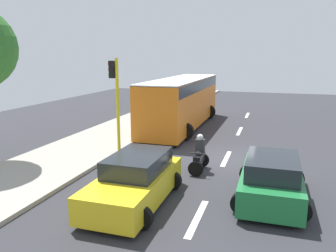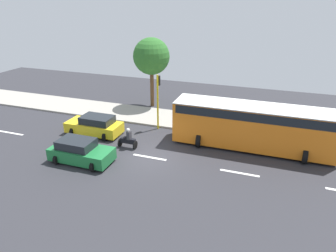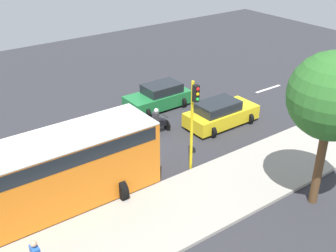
% 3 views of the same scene
% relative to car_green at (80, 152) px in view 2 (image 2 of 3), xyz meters
% --- Properties ---
extents(ground_plane, '(40.00, 60.00, 0.10)m').
position_rel_car_green_xyz_m(ground_plane, '(1.98, -4.04, -0.76)').
color(ground_plane, '#2D2D33').
extents(sidewalk, '(4.00, 60.00, 0.15)m').
position_rel_car_green_xyz_m(sidewalk, '(8.98, -4.04, -0.64)').
color(sidewalk, '#9E998E').
rests_on(sidewalk, ground).
extents(lane_stripe_north, '(0.20, 2.40, 0.01)m').
position_rel_car_green_xyz_m(lane_stripe_north, '(1.98, -10.04, -0.70)').
color(lane_stripe_north, white).
rests_on(lane_stripe_north, ground).
extents(lane_stripe_mid, '(0.20, 2.40, 0.01)m').
position_rel_car_green_xyz_m(lane_stripe_mid, '(1.98, -4.04, -0.70)').
color(lane_stripe_mid, white).
rests_on(lane_stripe_mid, ground).
extents(lane_stripe_south, '(0.20, 2.40, 0.01)m').
position_rel_car_green_xyz_m(lane_stripe_south, '(1.98, 1.96, -0.70)').
color(lane_stripe_south, white).
rests_on(lane_stripe_south, ground).
extents(lane_stripe_far_south, '(0.20, 2.40, 0.01)m').
position_rel_car_green_xyz_m(lane_stripe_far_south, '(1.98, 7.96, -0.70)').
color(lane_stripe_far_south, white).
rests_on(lane_stripe_far_south, ground).
extents(car_green, '(2.27, 4.10, 1.52)m').
position_rel_car_green_xyz_m(car_green, '(0.00, 0.00, 0.00)').
color(car_green, '#1E7238').
rests_on(car_green, ground).
extents(car_yellow_cab, '(2.28, 4.36, 1.52)m').
position_rel_car_green_xyz_m(car_yellow_cab, '(4.10, 1.48, 0.00)').
color(car_yellow_cab, yellow).
rests_on(car_yellow_cab, ground).
extents(city_bus, '(3.20, 11.00, 3.16)m').
position_rel_car_green_xyz_m(city_bus, '(5.76, -10.30, 1.13)').
color(city_bus, orange).
rests_on(city_bus, ground).
extents(motorcycle, '(0.60, 1.30, 1.53)m').
position_rel_car_green_xyz_m(motorcycle, '(2.80, -2.03, -0.07)').
color(motorcycle, black).
rests_on(motorcycle, ground).
extents(pedestrian_near_signal, '(0.40, 0.24, 1.69)m').
position_rel_car_green_xyz_m(pedestrian_near_signal, '(9.31, -11.33, 0.35)').
color(pedestrian_near_signal, '#1E1E4C').
rests_on(pedestrian_near_signal, sidewalk).
extents(traffic_light_corner, '(0.49, 0.24, 4.50)m').
position_rel_car_green_xyz_m(traffic_light_corner, '(6.82, -2.81, 2.22)').
color(traffic_light_corner, yellow).
rests_on(traffic_light_corner, ground).
extents(street_tree_center, '(3.45, 3.45, 6.64)m').
position_rel_car_green_xyz_m(street_tree_center, '(11.85, -0.22, 4.17)').
color(street_tree_center, brown).
rests_on(street_tree_center, ground).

